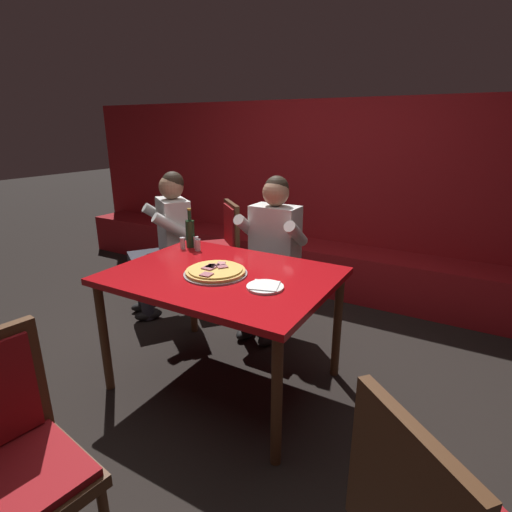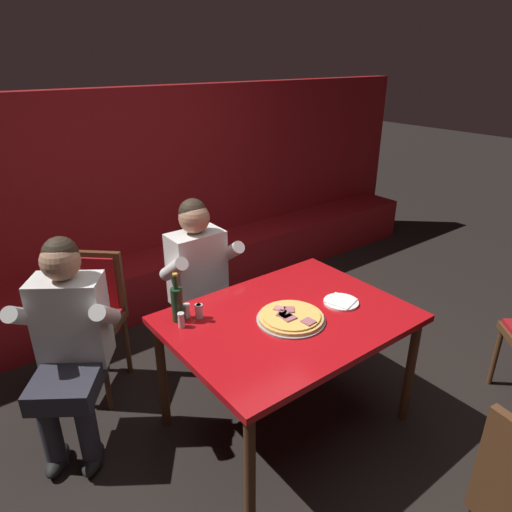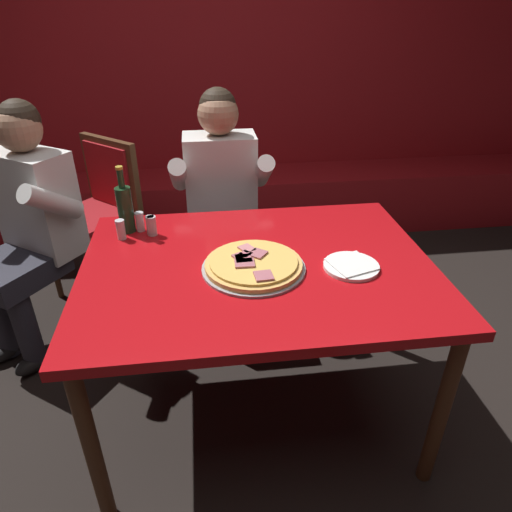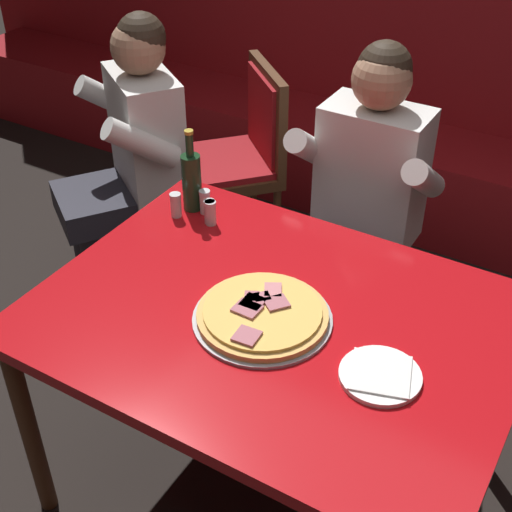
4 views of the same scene
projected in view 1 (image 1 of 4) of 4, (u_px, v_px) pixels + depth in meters
ground_plane at (225, 380)px, 2.70m from camera, size 24.00×24.00×0.00m
booth_wall_panel at (340, 195)px, 4.20m from camera, size 6.80×0.16×1.90m
booth_bench at (325, 268)px, 4.16m from camera, size 6.46×0.48×0.46m
main_dining_table at (223, 284)px, 2.48m from camera, size 1.34×1.00×0.78m
pizza at (215, 272)px, 2.43m from camera, size 0.39×0.39×0.05m
plate_white_paper at (265, 287)px, 2.23m from camera, size 0.21×0.21×0.02m
beer_bottle at (190, 233)px, 2.96m from camera, size 0.07×0.07×0.29m
shaker_red_pepper_flakes at (196, 243)px, 2.95m from camera, size 0.04×0.04×0.09m
shaker_black_pepper at (198, 246)px, 2.89m from camera, size 0.04×0.04×0.09m
shaker_oregano at (183, 244)px, 2.93m from camera, size 0.04×0.04×0.09m
shaker_parmesan at (198, 245)px, 2.89m from camera, size 0.04×0.04×0.09m
diner_seated_blue_shirt at (270, 249)px, 3.17m from camera, size 0.53×0.53×1.27m
dining_chair_side_aisle at (1, 456)px, 1.35m from camera, size 0.50×0.50×0.98m
dining_chair_far_left at (219, 243)px, 3.82m from camera, size 0.62×0.62×0.96m
diner_standing_companion at (165, 238)px, 3.50m from camera, size 0.63×0.64×1.27m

